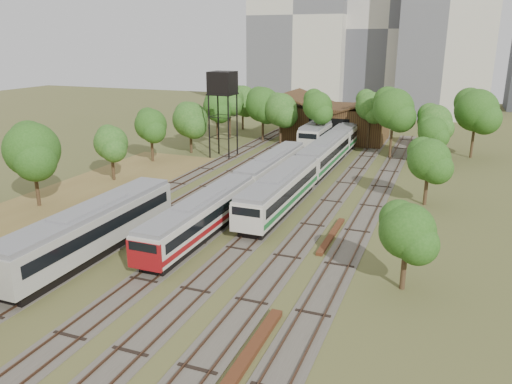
% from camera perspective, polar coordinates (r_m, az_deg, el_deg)
% --- Properties ---
extents(ground, '(240.00, 240.00, 0.00)m').
position_cam_1_polar(ground, '(32.35, -12.89, -12.83)').
color(ground, '#475123').
rests_on(ground, ground).
extents(dry_grass_patch, '(14.00, 60.00, 0.04)m').
position_cam_1_polar(dry_grass_patch, '(48.92, -25.30, -3.57)').
color(dry_grass_patch, brown).
rests_on(dry_grass_patch, ground).
extents(tracks, '(24.60, 80.00, 0.19)m').
position_cam_1_polar(tracks, '(53.23, 1.60, -0.26)').
color(tracks, '#4C473D').
rests_on(tracks, ground).
extents(railcar_red_set, '(2.68, 34.57, 3.31)m').
position_cam_1_polar(railcar_red_set, '(49.26, -1.60, 0.38)').
color(railcar_red_set, black).
rests_on(railcar_red_set, ground).
extents(railcar_green_set, '(2.93, 52.08, 3.62)m').
position_cam_1_polar(railcar_green_set, '(64.01, 7.83, 4.31)').
color(railcar_green_set, black).
rests_on(railcar_green_set, ground).
extents(railcar_rear, '(3.17, 16.08, 3.92)m').
position_cam_1_polar(railcar_rear, '(78.41, 7.49, 6.78)').
color(railcar_rear, black).
rests_on(railcar_rear, ground).
extents(old_grey_coach, '(3.09, 18.00, 3.82)m').
position_cam_1_polar(old_grey_coach, '(39.94, -18.22, -4.05)').
color(old_grey_coach, black).
rests_on(old_grey_coach, ground).
extents(water_tower, '(3.40, 3.40, 11.74)m').
position_cam_1_polar(water_tower, '(69.27, -3.85, 12.08)').
color(water_tower, black).
rests_on(water_tower, ground).
extents(rail_pile_near, '(0.67, 9.99, 0.33)m').
position_cam_1_polar(rail_pile_near, '(26.98, -1.22, -18.59)').
color(rail_pile_near, '#592E19').
rests_on(rail_pile_near, ground).
extents(rail_pile_far, '(0.52, 8.27, 0.27)m').
position_cam_1_polar(rail_pile_far, '(42.41, 8.61, -4.94)').
color(rail_pile_far, '#592E19').
rests_on(rail_pile_far, ground).
extents(maintenance_shed, '(16.45, 11.55, 7.58)m').
position_cam_1_polar(maintenance_shed, '(83.69, 9.18, 7.94)').
color(maintenance_shed, '#342013').
rests_on(maintenance_shed, ground).
extents(tree_band_left, '(7.75, 73.09, 8.36)m').
position_cam_1_polar(tree_band_left, '(63.04, -13.82, 6.64)').
color(tree_band_left, '#382616').
rests_on(tree_band_left, ground).
extents(tree_band_far, '(42.81, 10.70, 9.59)m').
position_cam_1_polar(tree_band_far, '(75.35, 10.11, 9.44)').
color(tree_band_far, '#382616').
rests_on(tree_band_far, ground).
extents(tree_band_right, '(4.40, 39.98, 6.71)m').
position_cam_1_polar(tree_band_right, '(51.61, 18.91, 3.31)').
color(tree_band_right, '#382616').
rests_on(tree_band_right, ground).
extents(tower_left, '(22.00, 16.00, 42.00)m').
position_cam_1_polar(tower_left, '(122.88, 5.41, 19.39)').
color(tower_left, beige).
rests_on(tower_left, ground).
extents(tower_centre, '(20.00, 18.00, 36.00)m').
position_cam_1_polar(tower_centre, '(123.69, 15.42, 17.48)').
color(tower_centre, beige).
rests_on(tower_centre, ground).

